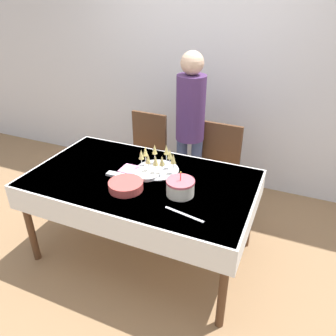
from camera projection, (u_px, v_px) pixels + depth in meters
ground_plane at (144, 251)px, 2.99m from camera, size 12.00×12.00×0.00m
wall_back at (205, 67)px, 3.60m from camera, size 8.00×0.05×2.70m
dining_table at (141, 188)px, 2.67m from camera, size 1.81×1.05×0.78m
dining_chair_far_left at (145, 154)px, 3.56m from camera, size 0.43×0.43×0.96m
dining_chair_far_right at (217, 168)px, 3.28m from camera, size 0.43×0.43×0.96m
birthday_cake at (180, 187)px, 2.38m from camera, size 0.21×0.21×0.19m
champagne_tray at (157, 160)px, 2.69m from camera, size 0.36×0.36×0.18m
plate_stack_main at (126, 186)px, 2.45m from camera, size 0.26×0.26×0.06m
plate_stack_dessert at (147, 174)px, 2.64m from camera, size 0.21×0.21×0.03m
cake_knife at (184, 214)px, 2.19m from camera, size 0.30×0.07×0.00m
fork_pile at (117, 175)px, 2.64m from camera, size 0.17×0.07×0.02m
napkin_pile at (130, 169)px, 2.73m from camera, size 0.15×0.15×0.01m
person_standing at (190, 120)px, 3.18m from camera, size 0.28×0.28×1.63m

